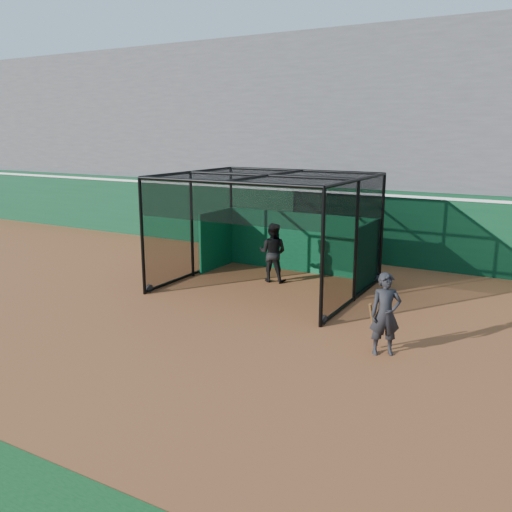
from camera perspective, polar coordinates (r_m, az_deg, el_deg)
The scene contains 6 objects.
ground at distance 12.32m, azimuth -6.11°, elevation -8.00°, with size 120.00×120.00×0.00m, color brown.
outfield_wall at distance 19.30m, azimuth 8.61°, elevation 3.56°, with size 50.00×0.50×2.50m.
grandstand at distance 22.62m, azimuth 12.42°, elevation 12.87°, with size 50.00×7.85×8.95m.
batting_cage at distance 15.33m, azimuth 1.21°, elevation 2.46°, with size 5.34×4.63×3.21m.
batter at distance 16.11m, azimuth 1.77°, elevation 0.37°, with size 0.86×0.67×1.77m, color black.
on_deck_player at distance 11.14m, azimuth 13.45°, elevation -5.98°, with size 0.74×0.66×1.69m.
Camera 1 is at (6.76, -9.31, 4.39)m, focal length 38.00 mm.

